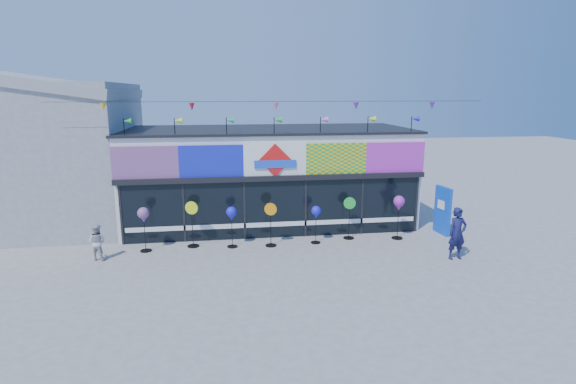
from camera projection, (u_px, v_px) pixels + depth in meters
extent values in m
plane|color=gray|center=(288.00, 270.00, 14.50)|extent=(80.00, 80.00, 0.00)
cube|color=white|center=(269.00, 176.00, 19.86)|extent=(12.00, 5.00, 4.00)
cube|color=black|center=(275.00, 209.00, 17.58)|extent=(11.60, 0.12, 2.30)
cube|color=black|center=(275.00, 178.00, 17.27)|extent=(12.00, 0.30, 0.20)
cube|color=white|center=(275.00, 224.00, 17.68)|extent=(11.40, 0.10, 0.18)
cube|color=black|center=(268.00, 129.00, 19.42)|extent=(12.20, 5.20, 0.10)
cube|color=black|center=(121.00, 215.00, 16.76)|extent=(0.08, 0.14, 2.30)
cube|color=black|center=(184.00, 212.00, 17.08)|extent=(0.08, 0.14, 2.30)
cube|color=black|center=(245.00, 210.00, 17.40)|extent=(0.08, 0.14, 2.30)
cube|color=black|center=(305.00, 208.00, 17.73)|extent=(0.08, 0.14, 2.30)
cube|color=black|center=(362.00, 206.00, 18.05)|extent=(0.08, 0.14, 2.30)
cube|color=black|center=(416.00, 204.00, 18.37)|extent=(0.08, 0.14, 2.30)
cube|color=red|center=(145.00, 163.00, 16.47)|extent=(2.40, 0.08, 1.20)
cube|color=#1722C3|center=(211.00, 161.00, 16.80)|extent=(2.40, 0.08, 1.20)
cube|color=white|center=(275.00, 160.00, 17.13)|extent=(2.40, 0.08, 1.20)
cube|color=yellow|center=(336.00, 159.00, 17.46)|extent=(2.40, 0.08, 1.20)
cube|color=#C329C2|center=(395.00, 157.00, 17.80)|extent=(2.40, 0.08, 1.20)
cube|color=red|center=(275.00, 160.00, 17.07)|extent=(1.27, 0.06, 1.27)
cube|color=blue|center=(275.00, 164.00, 17.09)|extent=(1.60, 0.05, 0.30)
cube|color=orange|center=(168.00, 216.00, 17.07)|extent=(0.78, 0.03, 0.78)
cube|color=gold|center=(199.00, 211.00, 17.21)|extent=(0.92, 0.03, 0.92)
cube|color=#E34B6A|center=(230.00, 203.00, 17.30)|extent=(0.78, 0.03, 0.78)
cube|color=#F451C3|center=(260.00, 212.00, 17.55)|extent=(0.92, 0.03, 0.92)
cube|color=orange|center=(290.00, 207.00, 17.68)|extent=(0.78, 0.03, 0.78)
cube|color=#DC4E0B|center=(319.00, 199.00, 17.78)|extent=(0.92, 0.03, 0.92)
cube|color=#291BE5|center=(348.00, 210.00, 18.05)|extent=(0.78, 0.03, 0.78)
cube|color=#D948B3|center=(376.00, 203.00, 18.16)|extent=(0.92, 0.03, 0.92)
cylinder|color=black|center=(124.00, 128.00, 16.32)|extent=(0.03, 0.03, 0.70)
cone|color=green|center=(127.00, 121.00, 16.29)|extent=(0.30, 0.22, 0.22)
cylinder|color=black|center=(175.00, 128.00, 16.57)|extent=(0.03, 0.03, 0.70)
cone|color=#CCFF15|center=(178.00, 121.00, 16.54)|extent=(0.30, 0.22, 0.22)
cylinder|color=black|center=(226.00, 127.00, 16.83)|extent=(0.03, 0.03, 0.70)
cone|color=#18A058|center=(230.00, 120.00, 16.80)|extent=(0.30, 0.22, 0.22)
cylinder|color=black|center=(274.00, 127.00, 17.08)|extent=(0.03, 0.03, 0.70)
cone|color=green|center=(278.00, 120.00, 17.05)|extent=(0.30, 0.22, 0.22)
cylinder|color=black|center=(320.00, 126.00, 17.33)|extent=(0.03, 0.03, 0.70)
cone|color=#F852DB|center=(324.00, 119.00, 17.30)|extent=(0.30, 0.22, 0.22)
cylinder|color=black|center=(368.00, 126.00, 17.60)|extent=(0.03, 0.03, 0.70)
cone|color=yellow|center=(371.00, 119.00, 17.56)|extent=(0.30, 0.22, 0.22)
cylinder|color=black|center=(411.00, 125.00, 17.84)|extent=(0.03, 0.03, 0.70)
cone|color=#2919DA|center=(415.00, 119.00, 17.81)|extent=(0.30, 0.22, 0.22)
cylinder|color=black|center=(276.00, 101.00, 16.25)|extent=(16.00, 0.01, 0.01)
cone|color=yellow|center=(103.00, 107.00, 15.46)|extent=(0.20, 0.20, 0.28)
cone|color=red|center=(192.00, 107.00, 15.87)|extent=(0.20, 0.20, 0.28)
cone|color=#F7528E|center=(276.00, 106.00, 16.29)|extent=(0.20, 0.20, 0.28)
cone|color=purple|center=(356.00, 106.00, 16.70)|extent=(0.20, 0.20, 0.28)
cone|color=#6523A3|center=(432.00, 106.00, 17.12)|extent=(0.20, 0.20, 0.28)
cube|color=#A0A3A6|center=(34.00, 155.00, 19.23)|extent=(8.00, 7.00, 6.00)
cube|color=#A0A3A6|center=(25.00, 80.00, 18.55)|extent=(8.18, 7.20, 1.54)
cube|color=blue|center=(443.00, 210.00, 18.08)|extent=(0.26, 0.98, 1.94)
cube|color=white|center=(441.00, 205.00, 18.02)|extent=(0.09, 0.44, 0.34)
cylinder|color=black|center=(146.00, 251.00, 16.25)|extent=(0.41, 0.41, 0.03)
cylinder|color=black|center=(145.00, 233.00, 16.10)|extent=(0.02, 0.02, 1.35)
sphere|color=#6128BA|center=(143.00, 213.00, 15.94)|extent=(0.41, 0.41, 0.41)
cone|color=#6128BA|center=(144.00, 220.00, 16.00)|extent=(0.21, 0.21, 0.19)
cylinder|color=black|center=(193.00, 246.00, 16.74)|extent=(0.44, 0.44, 0.03)
cylinder|color=black|center=(192.00, 227.00, 16.58)|extent=(0.03, 0.03, 1.43)
cylinder|color=#CCF514|center=(192.00, 208.00, 16.42)|extent=(0.47, 0.20, 0.49)
cylinder|color=black|center=(232.00, 246.00, 16.70)|extent=(0.39, 0.39, 0.03)
cylinder|color=black|center=(232.00, 230.00, 16.56)|extent=(0.02, 0.02, 1.27)
sphere|color=#191BD7|center=(231.00, 212.00, 16.41)|extent=(0.39, 0.39, 0.39)
cone|color=#191BD7|center=(232.00, 218.00, 16.46)|extent=(0.20, 0.20, 0.18)
cylinder|color=black|center=(271.00, 245.00, 16.81)|extent=(0.42, 0.42, 0.03)
cylinder|color=black|center=(271.00, 228.00, 16.66)|extent=(0.03, 0.03, 1.37)
cylinder|color=orange|center=(271.00, 209.00, 16.51)|extent=(0.45, 0.19, 0.46)
cylinder|color=black|center=(316.00, 242.00, 17.14)|extent=(0.37, 0.37, 0.03)
cylinder|color=black|center=(316.00, 227.00, 17.01)|extent=(0.02, 0.02, 1.20)
sphere|color=#191CD9|center=(316.00, 211.00, 16.87)|extent=(0.37, 0.37, 0.37)
cone|color=#191CD9|center=(316.00, 217.00, 16.92)|extent=(0.18, 0.18, 0.17)
cylinder|color=black|center=(349.00, 238.00, 17.67)|extent=(0.42, 0.42, 0.03)
cylinder|color=black|center=(349.00, 221.00, 17.52)|extent=(0.03, 0.03, 1.38)
cylinder|color=green|center=(350.00, 203.00, 17.36)|extent=(0.46, 0.19, 0.47)
cylinder|color=black|center=(397.00, 238.00, 17.67)|extent=(0.44, 0.44, 0.03)
cylinder|color=black|center=(398.00, 220.00, 17.51)|extent=(0.03, 0.03, 1.42)
sphere|color=purple|center=(399.00, 201.00, 17.34)|extent=(0.44, 0.44, 0.44)
cone|color=purple|center=(399.00, 208.00, 17.40)|extent=(0.22, 0.22, 0.20)
imported|color=#161845|center=(457.00, 234.00, 15.32)|extent=(0.71, 0.50, 1.82)
imported|color=#BCBCBC|center=(97.00, 242.00, 15.31)|extent=(0.69, 0.51, 1.26)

